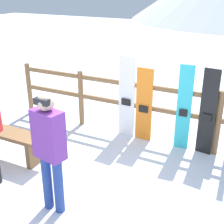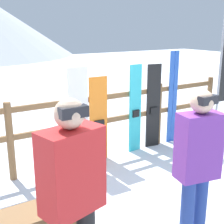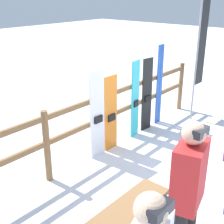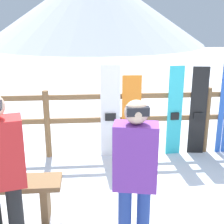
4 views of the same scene
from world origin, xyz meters
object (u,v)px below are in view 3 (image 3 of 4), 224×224
Objects in this scene: snowboard_orange at (111,114)px; ski_pair_blue at (159,85)px; snowboard_white at (97,115)px; rental_flag at (200,47)px; snowboard_black_stripe at (147,95)px; person_red at (188,189)px; snowboard_cyan at (135,100)px.

snowboard_orange is 1.57m from ski_pair_blue.
rental_flag reaches higher than snowboard_white.
snowboard_black_stripe is 0.56× the size of rental_flag.
snowboard_white is 1.12× the size of snowboard_orange.
person_red is 3.15m from snowboard_cyan.
snowboard_cyan is 1.90m from rental_flag.
snowboard_orange is (0.34, -0.00, -0.08)m from snowboard_white.
ski_pair_blue is at bearing 0.10° from snowboard_white.
snowboard_black_stripe is at bearing 40.68° from person_red.
snowboard_black_stripe is at bearing 160.06° from rental_flag.
snowboard_white is 1.06m from snowboard_cyan.
snowboard_cyan reaches higher than snowboard_black_stripe.
ski_pair_blue is at bearing 36.26° from person_red.
snowboard_white reaches higher than snowboard_black_stripe.
person_red is 0.97× the size of ski_pair_blue.
ski_pair_blue reaches higher than snowboard_cyan.
snowboard_white is 1.02× the size of snowboard_cyan.
person_red reaches higher than snowboard_black_stripe.
rental_flag is (2.36, -0.45, 0.91)m from snowboard_orange.
snowboard_orange is 0.92× the size of snowboard_black_stripe.
snowboard_cyan is at bearing 164.58° from rental_flag.
person_red is 1.21× the size of snowboard_orange.
ski_pair_blue is at bearing 0.23° from snowboard_cyan.
snowboard_orange is at bearing -179.99° from snowboard_black_stripe.
snowboard_black_stripe is 0.88× the size of ski_pair_blue.
snowboard_black_stripe is at bearing 0.01° from snowboard_orange.
snowboard_cyan is 0.56× the size of rental_flag.
rental_flag is at bearing -29.79° from ski_pair_blue.
snowboard_cyan is (1.06, -0.00, -0.01)m from snowboard_white.
rental_flag is (0.80, -0.46, 0.74)m from ski_pair_blue.
ski_pair_blue reaches higher than snowboard_white.
ski_pair_blue reaches higher than snowboard_black_stripe.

